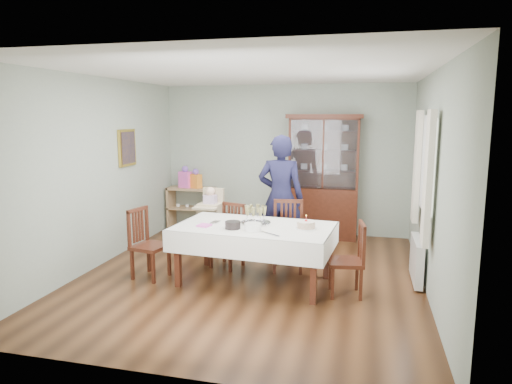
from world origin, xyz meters
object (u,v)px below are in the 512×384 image
(china_cabinet, at_px, (324,175))
(chair_end_right, at_px, (347,274))
(chair_far_left, at_px, (228,248))
(sideboard, at_px, (192,208))
(chair_end_left, at_px, (150,257))
(woman, at_px, (281,197))
(gift_bag_pink, at_px, (185,178))
(dining_table, at_px, (254,254))
(birthday_cake, at_px, (306,225))
(chair_far_right, at_px, (288,250))
(high_chair, at_px, (211,227))
(champagne_tray, at_px, (256,218))
(gift_bag_orange, at_px, (196,179))

(china_cabinet, xyz_separation_m, chair_end_right, (0.54, -2.61, -0.86))
(chair_far_left, relative_size, chair_end_right, 1.01)
(sideboard, relative_size, chair_end_left, 0.96)
(woman, xyz_separation_m, gift_bag_pink, (-2.10, 1.36, 0.04))
(china_cabinet, bearing_deg, woman, -110.48)
(dining_table, xyz_separation_m, chair_end_left, (-1.41, -0.15, -0.11))
(sideboard, height_order, woman, woman)
(chair_end_left, bearing_deg, chair_far_left, -41.15)
(sideboard, distance_m, birthday_cake, 3.58)
(chair_far_left, height_order, chair_end_right, chair_far_left)
(sideboard, relative_size, chair_far_right, 0.93)
(sideboard, bearing_deg, chair_far_right, -40.78)
(chair_end_right, distance_m, high_chair, 2.52)
(chair_far_left, xyz_separation_m, high_chair, (-0.46, 0.60, 0.14))
(china_cabinet, height_order, chair_end_left, china_cabinet)
(champagne_tray, distance_m, birthday_cake, 0.69)
(chair_end_left, bearing_deg, woman, -39.32)
(china_cabinet, distance_m, champagne_tray, 2.47)
(chair_end_left, distance_m, champagne_tray, 1.53)
(chair_far_right, bearing_deg, gift_bag_pink, 131.71)
(chair_far_left, bearing_deg, gift_bag_pink, 143.68)
(dining_table, height_order, chair_far_left, chair_far_left)
(chair_far_right, bearing_deg, chair_end_right, -50.30)
(chair_far_right, distance_m, high_chair, 1.43)
(woman, bearing_deg, dining_table, 80.86)
(gift_bag_orange, bearing_deg, sideboard, 169.47)
(sideboard, distance_m, chair_far_right, 2.90)
(chair_far_left, xyz_separation_m, gift_bag_orange, (-1.23, 1.95, 0.69))
(chair_end_left, relative_size, gift_bag_orange, 2.55)
(high_chair, bearing_deg, woman, 4.29)
(gift_bag_pink, bearing_deg, chair_end_left, -78.11)
(dining_table, height_order, champagne_tray, champagne_tray)
(chair_far_right, relative_size, gift_bag_orange, 2.65)
(high_chair, xyz_separation_m, gift_bag_orange, (-0.76, 1.35, 0.55))
(chair_end_right, xyz_separation_m, high_chair, (-2.18, 1.26, 0.14))
(china_cabinet, xyz_separation_m, birthday_cake, (0.02, -2.48, -0.32))
(dining_table, height_order, chair_end_left, chair_end_left)
(china_cabinet, bearing_deg, chair_end_right, -78.23)
(chair_end_left, xyz_separation_m, chair_end_right, (2.60, 0.01, -0.01))
(china_cabinet, height_order, birthday_cake, china_cabinet)
(dining_table, height_order, china_cabinet, china_cabinet)
(birthday_cake, xyz_separation_m, gift_bag_pink, (-2.63, 2.48, 0.18))
(dining_table, bearing_deg, chair_far_left, 134.70)
(champagne_tray, relative_size, birthday_cake, 1.52)
(china_cabinet, distance_m, chair_end_right, 2.80)
(chair_end_right, relative_size, woman, 0.48)
(chair_far_left, distance_m, gift_bag_orange, 2.40)
(chair_far_left, relative_size, chair_far_right, 0.93)
(chair_end_right, height_order, champagne_tray, champagne_tray)
(birthday_cake, distance_m, gift_bag_pink, 3.62)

